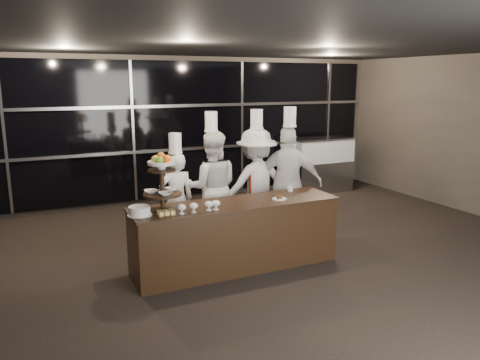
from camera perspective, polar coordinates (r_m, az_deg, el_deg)
name	(u,v)px	position (r m, az deg, el deg)	size (l,w,h in m)	color
room	(329,169)	(5.57, 10.83, 1.33)	(10.00, 10.00, 10.00)	black
window_wall	(190,129)	(9.95, -6.14, 6.17)	(8.60, 0.10, 2.80)	black
buffet_counter	(236,235)	(6.37, -0.48, -6.71)	(2.84, 0.74, 0.92)	black
display_stand	(162,178)	(5.81, -9.50, 0.20)	(0.48, 0.48, 0.74)	black
compotes	(200,205)	(5.80, -4.89, -3.10)	(0.56, 0.11, 0.12)	silver
layer_cake	(140,211)	(5.77, -12.15, -3.71)	(0.30, 0.30, 0.11)	white
pastry_squares	(166,213)	(5.74, -9.01, -3.94)	(0.20, 0.12, 0.05)	tan
small_plate	(279,198)	(6.42, 4.82, -2.23)	(0.20, 0.20, 0.05)	white
chef_cup	(290,189)	(6.90, 6.14, -1.07)	(0.08, 0.08, 0.07)	white
display_case	(321,162)	(10.82, 9.82, 2.17)	(1.43, 0.62, 1.24)	#A5A5AA
chef_a	(177,197)	(7.22, -7.73, -2.09)	(0.53, 0.36, 1.75)	white
chef_b	(212,187)	(7.31, -3.43, -0.80)	(1.03, 0.91, 2.06)	white
chef_c	(256,184)	(7.43, 1.98, -0.50)	(1.16, 0.67, 2.08)	silver
chef_d	(288,183)	(7.42, 5.92, -0.36)	(1.16, 0.85, 2.12)	silver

